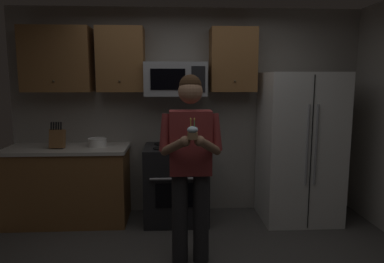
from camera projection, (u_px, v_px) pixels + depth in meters
name	position (u px, v px, depth m)	size (l,w,h in m)	color
wall_back	(187.00, 112.00, 4.56)	(4.40, 0.10, 2.60)	gray
oven_range	(176.00, 183.00, 4.28)	(0.76, 0.70, 0.93)	black
microwave	(176.00, 79.00, 4.22)	(0.74, 0.41, 0.40)	#9EA0A5
refrigerator	(299.00, 147.00, 4.26)	(0.90, 0.75, 1.80)	white
cabinet_row_upper	(127.00, 60.00, 4.20)	(2.78, 0.36, 0.76)	brown
counter_left	(69.00, 184.00, 4.23)	(1.44, 0.66, 0.92)	brown
knife_block	(57.00, 138.00, 4.09)	(0.16, 0.15, 0.32)	brown
bowl_large_white	(97.00, 142.00, 4.19)	(0.22, 0.22, 0.10)	white
person	(190.00, 159.00, 3.19)	(0.60, 0.48, 1.76)	#262628
cupcake	(193.00, 132.00, 2.83)	(0.09, 0.09, 0.17)	#A87F56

